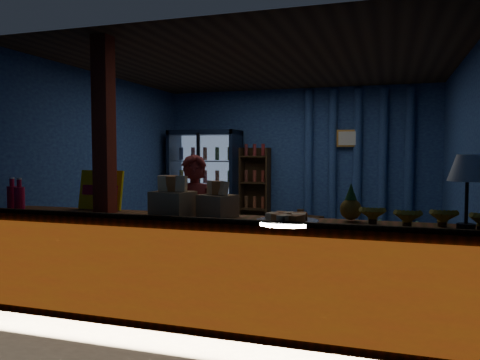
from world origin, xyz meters
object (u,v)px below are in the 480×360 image
object	(u,v)px
shopkeeper	(195,227)
green_chair	(397,239)
pastry_tray	(287,220)
table_lamp	(467,171)

from	to	relation	value
shopkeeper	green_chair	world-z (taller)	shopkeeper
green_chair	pastry_tray	distance (m)	3.58
pastry_tray	table_lamp	xyz separation A→B (m)	(1.33, 0.12, 0.41)
shopkeeper	pastry_tray	bearing A→B (deg)	-39.58
shopkeeper	table_lamp	bearing A→B (deg)	-20.38
pastry_tray	table_lamp	world-z (taller)	table_lamp
shopkeeper	green_chair	size ratio (longest dim) A/B	2.59
green_chair	table_lamp	xyz separation A→B (m)	(0.43, -3.27, 1.12)
pastry_tray	table_lamp	bearing A→B (deg)	5.29
shopkeeper	green_chair	bearing A→B (deg)	46.42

